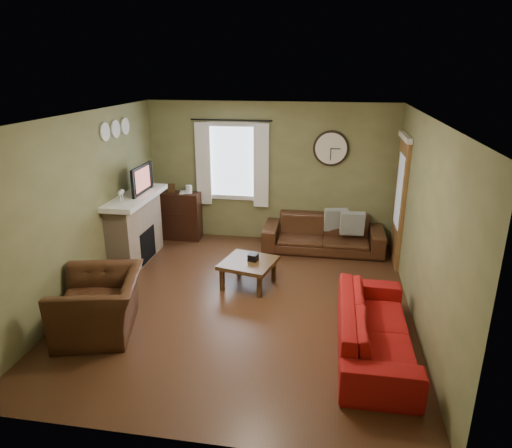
% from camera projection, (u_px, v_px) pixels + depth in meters
% --- Properties ---
extents(floor, '(4.60, 5.20, 0.00)m').
position_uv_depth(floor, '(245.00, 302.00, 6.51)').
color(floor, '#432717').
rests_on(floor, ground).
extents(ceiling, '(4.60, 5.20, 0.00)m').
position_uv_depth(ceiling, '(243.00, 116.00, 5.66)').
color(ceiling, white).
rests_on(ceiling, ground).
extents(wall_left, '(0.00, 5.20, 2.60)m').
position_uv_depth(wall_left, '(84.00, 207.00, 6.45)').
color(wall_left, olive).
rests_on(wall_left, ground).
extents(wall_right, '(0.00, 5.20, 2.60)m').
position_uv_depth(wall_right, '(423.00, 225.00, 5.73)').
color(wall_right, olive).
rests_on(wall_right, ground).
extents(wall_back, '(4.60, 0.00, 2.60)m').
position_uv_depth(wall_back, '(270.00, 173.00, 8.51)').
color(wall_back, olive).
rests_on(wall_back, ground).
extents(wall_front, '(4.60, 0.00, 2.60)m').
position_uv_depth(wall_front, '(183.00, 314.00, 3.67)').
color(wall_front, olive).
rests_on(wall_front, ground).
extents(fireplace, '(0.40, 1.40, 1.10)m').
position_uv_depth(fireplace, '(136.00, 231.00, 7.73)').
color(fireplace, tan).
rests_on(fireplace, floor).
extents(firebox, '(0.04, 0.60, 0.55)m').
position_uv_depth(firebox, '(147.00, 245.00, 7.78)').
color(firebox, black).
rests_on(firebox, fireplace).
extents(mantel, '(0.58, 1.60, 0.08)m').
position_uv_depth(mantel, '(134.00, 197.00, 7.53)').
color(mantel, white).
rests_on(mantel, fireplace).
extents(tv, '(0.08, 0.60, 0.35)m').
position_uv_depth(tv, '(138.00, 182.00, 7.60)').
color(tv, black).
rests_on(tv, mantel).
extents(tv_screen, '(0.02, 0.62, 0.36)m').
position_uv_depth(tv_screen, '(142.00, 179.00, 7.57)').
color(tv_screen, '#994C3F').
rests_on(tv_screen, mantel).
extents(medallion_left, '(0.28, 0.28, 0.03)m').
position_uv_depth(medallion_left, '(105.00, 132.00, 6.88)').
color(medallion_left, white).
rests_on(medallion_left, wall_left).
extents(medallion_mid, '(0.28, 0.28, 0.03)m').
position_uv_depth(medallion_mid, '(115.00, 129.00, 7.20)').
color(medallion_mid, white).
rests_on(medallion_mid, wall_left).
extents(medallion_right, '(0.28, 0.28, 0.03)m').
position_uv_depth(medallion_right, '(125.00, 126.00, 7.53)').
color(medallion_right, white).
rests_on(medallion_right, wall_left).
extents(window_pane, '(1.00, 0.02, 1.30)m').
position_uv_depth(window_pane, '(233.00, 161.00, 8.54)').
color(window_pane, silver).
rests_on(window_pane, wall_back).
extents(curtain_rod, '(0.03, 0.03, 1.50)m').
position_uv_depth(curtain_rod, '(231.00, 120.00, 8.19)').
color(curtain_rod, black).
rests_on(curtain_rod, wall_back).
extents(curtain_left, '(0.28, 0.04, 1.55)m').
position_uv_depth(curtain_left, '(203.00, 164.00, 8.54)').
color(curtain_left, white).
rests_on(curtain_left, wall_back).
extents(curtain_right, '(0.28, 0.04, 1.55)m').
position_uv_depth(curtain_right, '(261.00, 166.00, 8.37)').
color(curtain_right, white).
rests_on(curtain_right, wall_back).
extents(wall_clock, '(0.64, 0.06, 0.64)m').
position_uv_depth(wall_clock, '(331.00, 148.00, 8.13)').
color(wall_clock, white).
rests_on(wall_clock, wall_back).
extents(door, '(0.05, 0.90, 2.10)m').
position_uv_depth(door, '(400.00, 203.00, 7.54)').
color(door, brown).
rests_on(door, floor).
extents(bookshelf, '(0.78, 0.33, 0.92)m').
position_uv_depth(bookshelf, '(180.00, 216.00, 8.78)').
color(bookshelf, black).
rests_on(bookshelf, floor).
extents(book, '(0.23, 0.28, 0.02)m').
position_uv_depth(book, '(180.00, 191.00, 8.60)').
color(book, '#452E16').
rests_on(book, bookshelf).
extents(sofa_brown, '(2.15, 0.84, 0.63)m').
position_uv_depth(sofa_brown, '(323.00, 234.00, 8.26)').
color(sofa_brown, '#3A2012').
rests_on(sofa_brown, floor).
extents(pillow_left, '(0.43, 0.15, 0.42)m').
position_uv_depth(pillow_left, '(352.00, 223.00, 8.08)').
color(pillow_left, gray).
rests_on(pillow_left, sofa_brown).
extents(pillow_right, '(0.43, 0.21, 0.42)m').
position_uv_depth(pillow_right, '(336.00, 220.00, 8.28)').
color(pillow_right, gray).
rests_on(pillow_right, sofa_brown).
extents(sofa_red, '(0.82, 2.10, 0.61)m').
position_uv_depth(sofa_red, '(375.00, 328.00, 5.31)').
color(sofa_red, maroon).
rests_on(sofa_red, floor).
extents(armchair, '(1.26, 1.36, 0.74)m').
position_uv_depth(armchair, '(99.00, 304.00, 5.70)').
color(armchair, '#3A2012').
rests_on(armchair, floor).
extents(coffee_table, '(0.90, 0.90, 0.40)m').
position_uv_depth(coffee_table, '(249.00, 273.00, 6.96)').
color(coffee_table, '#452E16').
rests_on(coffee_table, floor).
extents(tissue_box, '(0.16, 0.16, 0.10)m').
position_uv_depth(tissue_box, '(253.00, 261.00, 6.91)').
color(tissue_box, black).
rests_on(tissue_box, coffee_table).
extents(wine_glass_a, '(0.07, 0.07, 0.20)m').
position_uv_depth(wine_glass_a, '(120.00, 198.00, 6.99)').
color(wine_glass_a, white).
rests_on(wine_glass_a, mantel).
extents(wine_glass_b, '(0.07, 0.07, 0.21)m').
position_uv_depth(wine_glass_b, '(122.00, 196.00, 7.06)').
color(wine_glass_b, white).
rests_on(wine_glass_b, mantel).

